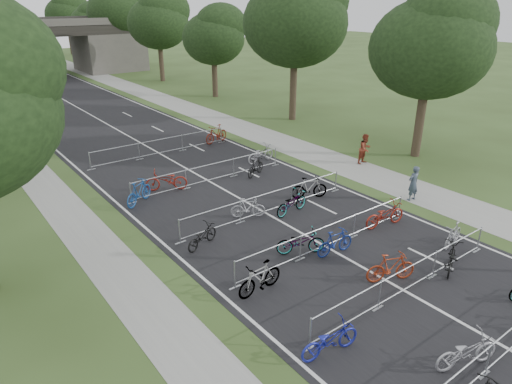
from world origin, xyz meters
The scene contains 36 objects.
road centered at (0.00, 50.00, 0.01)m, with size 11.00×140.00×0.01m, color black.
sidewalk_right centered at (8.00, 50.00, 0.01)m, with size 3.00×140.00×0.01m, color gray.
lane_markings centered at (0.00, 50.00, 0.00)m, with size 0.12×140.00×0.00m, color silver.
overpass_bridge centered at (0.00, 65.00, 3.53)m, with size 31.00×8.00×7.05m.
tree_right_0 centered at (13.11, 15.93, 6.92)m, with size 7.17×7.17×10.93m.
tree_right_1 centered at (13.11, 27.93, 7.90)m, with size 8.18×8.18×12.47m.
tree_right_2 centered at (13.11, 39.93, 5.95)m, with size 6.16×6.16×9.39m.
tree_right_3 centered at (13.11, 51.93, 6.92)m, with size 7.17×7.17×10.93m.
tree_right_4 centered at (13.11, 63.93, 7.90)m, with size 8.18×8.18×12.47m.
tree_right_5 centered at (13.11, 75.93, 5.95)m, with size 6.16×6.16×9.39m.
tree_right_6 centered at (13.11, 87.93, 6.92)m, with size 7.17×7.17×10.93m.
barrier_row_2 centered at (0.00, 7.20, 0.55)m, with size 9.70×0.08×1.10m.
barrier_row_3 centered at (0.00, 11.00, 0.55)m, with size 9.70×0.08×1.10m.
barrier_row_4 centered at (0.00, 15.00, 0.55)m, with size 9.70×0.08×1.10m.
barrier_row_5 centered at (0.00, 20.00, 0.55)m, with size 9.70×0.08×1.10m.
barrier_row_6 centered at (0.00, 26.00, 0.55)m, with size 9.70×0.08×1.10m.
bike_5 centered at (-1.66, 4.13, 0.51)m, with size 0.68×1.96×1.03m, color #9D9CA3.
bike_8 centered at (-4.30, 6.72, 0.51)m, with size 0.68×1.94×1.02m, color navy.
bike_9 centered at (0.07, 7.99, 0.56)m, with size 0.53×1.87×1.12m, color maroon.
bike_10 centered at (2.45, 7.10, 0.50)m, with size 0.66×1.89×0.99m, color black.
bike_11 centered at (4.21, 8.07, 0.49)m, with size 0.46×1.63×0.98m, color gray.
bike_12 centered at (-4.06, 10.27, 0.57)m, with size 0.54×1.90×1.14m, color #AAADB2.
bike_13 centered at (-1.19, 11.37, 0.51)m, with size 0.68×1.95×1.02m, color #AAADB2.
bike_14 centered at (-0.15, 10.50, 0.53)m, with size 0.50×1.78×1.07m, color navy.
bike_15 centered at (3.38, 10.87, 0.56)m, with size 0.74×2.12×1.11m, color maroon.
bike_16 centered at (-4.01, 14.21, 0.46)m, with size 0.61×1.75×0.92m, color black.
bike_17 centered at (-0.93, 15.24, 0.49)m, with size 0.46×1.61×0.97m, color #96959C.
bike_18 centered at (0.96, 14.36, 0.53)m, with size 0.70×2.02×1.06m, color #AAADB2.
bike_19 centered at (2.83, 15.15, 0.57)m, with size 0.53×1.88×1.13m, color #AAADB2.
bike_20 centered at (-4.30, 19.72, 0.60)m, with size 0.57×2.01×1.21m, color #1A4A93.
bike_21 centered at (-2.45, 20.44, 0.56)m, with size 0.75×2.15×1.13m, color maroon.
bike_22 centered at (2.60, 19.34, 0.51)m, with size 0.48×1.71×1.03m, color black.
bike_23 centered at (4.28, 21.04, 0.54)m, with size 0.72×2.06×1.08m, color #A3A2A9.
bike_27 centered at (4.30, 26.15, 0.62)m, with size 0.59×2.07×1.25m, color maroon.
pedestrian_a centered at (6.80, 11.87, 0.90)m, with size 0.66×0.43×1.80m, color #364252.
pedestrian_b centered at (9.20, 17.00, 0.92)m, with size 0.90×0.70×1.84m, color maroon.
Camera 1 is at (-12.12, -0.16, 9.41)m, focal length 32.00 mm.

